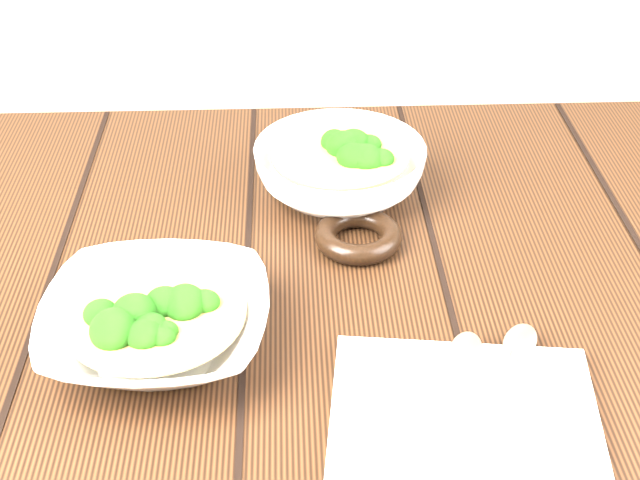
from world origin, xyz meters
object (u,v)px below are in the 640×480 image
table (270,374)px  trivet (358,236)px  soup_bowl_back (340,169)px  soup_bowl_front (156,323)px  napkin (464,420)px

table → trivet: 0.18m
soup_bowl_back → trivet: soup_bowl_back is taller
soup_bowl_front → napkin: soup_bowl_front is taller
soup_bowl_front → table: bearing=40.9°
table → trivet: trivet is taller
soup_bowl_front → napkin: (0.26, -0.11, -0.02)m
table → soup_bowl_front: (-0.10, -0.09, 0.15)m
soup_bowl_back → soup_bowl_front: bearing=-125.0°
table → soup_bowl_back: bearing=64.4°
table → napkin: napkin is taller
soup_bowl_back → napkin: bearing=-77.5°
soup_bowl_front → napkin: size_ratio=0.98×
napkin → table: bearing=137.5°
napkin → soup_bowl_back: bearing=109.6°
table → soup_bowl_front: soup_bowl_front is taller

